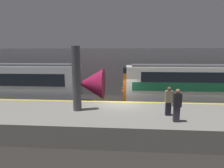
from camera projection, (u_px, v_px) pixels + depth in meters
ground_plane at (120, 117)px, 12.35m from camera, size 120.00×120.00×0.00m
platform at (119, 121)px, 10.07m from camera, size 40.00×4.45×1.12m
station_rear_barrier at (122, 72)px, 18.39m from camera, size 50.00×0.15×4.95m
support_pillar_near at (77, 79)px, 9.98m from camera, size 0.48×0.48×3.70m
person_waiting at (177, 105)px, 8.39m from camera, size 0.38×0.24×1.63m
person_walking at (169, 101)px, 9.28m from camera, size 0.38×0.24×1.56m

